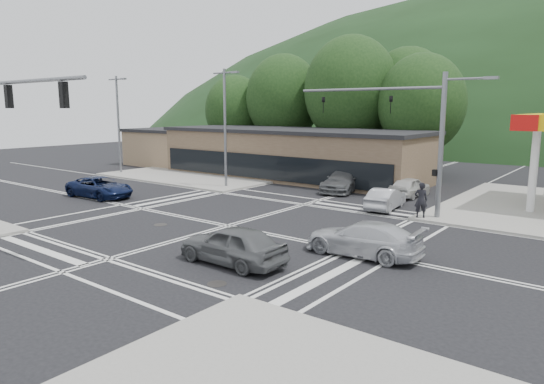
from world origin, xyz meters
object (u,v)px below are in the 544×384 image
Objects in this scene: car_blue_west at (100,187)px; car_silver_east at (363,239)px; car_queue_a at (386,199)px; car_queue_b at (410,187)px; car_northbound at (344,181)px; car_grey_center at (233,245)px; pedestrian at (421,200)px.

car_blue_west is 20.68m from car_silver_east.
car_queue_a is at bearing -162.82° from car_silver_east.
car_blue_west is at bearing 39.67° from car_queue_b.
car_northbound is at bearing -47.81° from car_blue_west.
car_queue_b is 4.82m from car_northbound.
car_grey_center is at bearing 81.59° from car_queue_a.
car_silver_east is 15.96m from car_northbound.
car_queue_a is at bearing -68.13° from car_blue_west.
car_blue_west is 17.45m from car_northbound.
car_silver_east is at bearing 102.15° from car_queue_a.
car_queue_a is at bearing -48.56° from car_northbound.
car_grey_center is 18.50m from car_queue_b.
car_blue_west is 1.24× the size of car_queue_b.
pedestrian is at bearing 165.99° from car_grey_center.
car_queue_a is 0.74× the size of car_northbound.
car_grey_center is 1.12× the size of car_queue_b.
car_queue_b is at bearing -55.44° from car_blue_west.
pedestrian is at bearing 144.27° from car_queue_a.
pedestrian reaches higher than car_queue_b.
car_blue_west is at bearing -10.12° from pedestrian.
car_blue_west reaches higher than car_queue_b.
car_blue_west is at bearing 18.40° from car_queue_a.
car_blue_west is at bearing -94.83° from car_silver_east.
car_blue_west is 2.61× the size of pedestrian.
car_silver_east is at bearing 106.16° from car_queue_b.
pedestrian reaches higher than car_grey_center.
car_grey_center is (17.10, -5.20, 0.08)m from car_blue_west.
car_silver_east is 9.85m from car_queue_a.
car_grey_center reaches higher than car_queue_b.
car_blue_west is 1.03× the size of car_silver_east.
car_northbound is (-4.94, 17.71, 0.01)m from car_grey_center.
car_grey_center is 12.39m from pedestrian.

